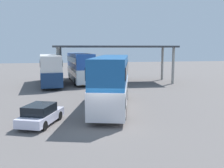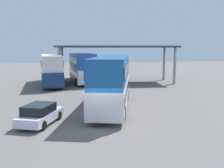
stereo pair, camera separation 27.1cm
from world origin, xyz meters
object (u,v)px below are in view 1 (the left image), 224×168
double_decker_main (112,80)px  double_decker_mid_row (80,66)px  double_decker_near_canopy (50,69)px  parked_hatchback (41,114)px

double_decker_main → double_decker_mid_row: bearing=21.1°
double_decker_main → double_decker_mid_row: double_decker_main is taller
double_decker_main → double_decker_near_canopy: bearing=37.3°
double_decker_main → double_decker_near_canopy: double_decker_main is taller
parked_hatchback → double_decker_near_canopy: 17.93m
double_decker_mid_row → double_decker_main: bearing=-179.2°
double_decker_main → double_decker_mid_row: (-1.65, 16.37, -0.04)m
double_decker_near_canopy → double_decker_mid_row: size_ratio=0.97×
parked_hatchback → double_decker_mid_row: (3.73, 19.93, 1.61)m
double_decker_main → parked_hatchback: size_ratio=2.72×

